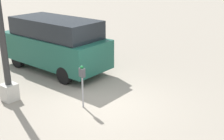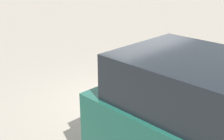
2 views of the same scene
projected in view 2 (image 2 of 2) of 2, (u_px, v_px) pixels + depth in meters
name	position (u px, v px, depth m)	size (l,w,h in m)	color
ground_plane	(122.00, 105.00, 6.95)	(80.00, 80.00, 0.00)	gray
parking_meter_near	(142.00, 65.00, 6.83)	(0.22, 0.15, 1.32)	#9E9EA3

